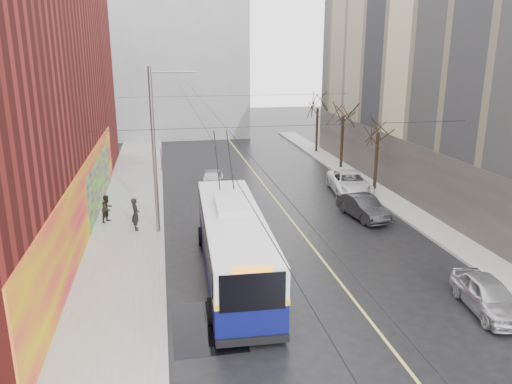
# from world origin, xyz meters

# --- Properties ---
(ground) EXTENTS (140.00, 140.00, 0.00)m
(ground) POSITION_xyz_m (0.00, 0.00, 0.00)
(ground) COLOR black
(ground) RESTS_ON ground
(sidewalk_left) EXTENTS (4.00, 60.00, 0.15)m
(sidewalk_left) POSITION_xyz_m (-8.00, 12.00, 0.07)
(sidewalk_left) COLOR gray
(sidewalk_left) RESTS_ON ground
(sidewalk_right) EXTENTS (2.00, 60.00, 0.15)m
(sidewalk_right) POSITION_xyz_m (9.00, 12.00, 0.07)
(sidewalk_right) COLOR gray
(sidewalk_right) RESTS_ON ground
(lane_line) EXTENTS (0.12, 50.00, 0.01)m
(lane_line) POSITION_xyz_m (1.50, 14.00, 0.00)
(lane_line) COLOR #BFB74C
(lane_line) RESTS_ON ground
(building_right) EXTENTS (14.06, 36.00, 16.00)m
(building_right) POSITION_xyz_m (16.99, 14.00, 7.99)
(building_right) COLOR tan
(building_right) RESTS_ON ground
(building_far) EXTENTS (20.50, 12.10, 18.00)m
(building_far) POSITION_xyz_m (-6.00, 44.99, 9.02)
(building_far) COLOR gray
(building_far) RESTS_ON ground
(streetlight_pole) EXTENTS (2.65, 0.60, 9.00)m
(streetlight_pole) POSITION_xyz_m (-6.14, 10.00, 4.85)
(streetlight_pole) COLOR slate
(streetlight_pole) RESTS_ON ground
(catenary_wires) EXTENTS (18.00, 60.00, 0.22)m
(catenary_wires) POSITION_xyz_m (-2.54, 14.77, 6.25)
(catenary_wires) COLOR black
(tree_near) EXTENTS (3.20, 3.20, 6.40)m
(tree_near) POSITION_xyz_m (9.00, 16.00, 4.98)
(tree_near) COLOR black
(tree_near) RESTS_ON ground
(tree_mid) EXTENTS (3.20, 3.20, 6.68)m
(tree_mid) POSITION_xyz_m (9.00, 23.00, 5.25)
(tree_mid) COLOR black
(tree_mid) RESTS_ON ground
(tree_far) EXTENTS (3.20, 3.20, 6.57)m
(tree_far) POSITION_xyz_m (9.00, 30.00, 5.14)
(tree_far) COLOR black
(tree_far) RESTS_ON ground
(puddle) EXTENTS (2.55, 3.77, 0.01)m
(puddle) POSITION_xyz_m (-4.54, -0.09, 0.00)
(puddle) COLOR black
(puddle) RESTS_ON ground
(pigeons_flying) EXTENTS (1.75, 1.68, 2.40)m
(pigeons_flying) POSITION_xyz_m (-2.89, 9.56, 6.68)
(pigeons_flying) COLOR slate
(trolleybus) EXTENTS (3.10, 12.00, 5.64)m
(trolleybus) POSITION_xyz_m (-2.97, 4.01, 1.57)
(trolleybus) COLOR #090D4A
(trolleybus) RESTS_ON ground
(parked_car_a) EXTENTS (2.06, 4.11, 1.34)m
(parked_car_a) POSITION_xyz_m (6.24, -0.96, 0.67)
(parked_car_a) COLOR #B1B1B6
(parked_car_a) RESTS_ON ground
(parked_car_b) EXTENTS (2.06, 4.36, 1.38)m
(parked_car_b) POSITION_xyz_m (5.83, 10.44, 0.69)
(parked_car_b) COLOR #272729
(parked_car_b) RESTS_ON ground
(parked_car_c) EXTENTS (3.19, 5.70, 1.50)m
(parked_car_c) POSITION_xyz_m (7.00, 15.74, 0.75)
(parked_car_c) COLOR white
(parked_car_c) RESTS_ON ground
(following_car) EXTENTS (2.28, 4.22, 1.36)m
(following_car) POSITION_xyz_m (-2.46, 18.69, 0.68)
(following_car) COLOR #B0B0B5
(following_car) RESTS_ON ground
(pedestrian_a) EXTENTS (0.55, 0.73, 1.83)m
(pedestrian_a) POSITION_xyz_m (-7.50, 10.47, 1.06)
(pedestrian_a) COLOR black
(pedestrian_a) RESTS_ON sidewalk_left
(pedestrian_b) EXTENTS (0.94, 0.99, 1.61)m
(pedestrian_b) POSITION_xyz_m (-9.17, 12.13, 0.96)
(pedestrian_b) COLOR black
(pedestrian_b) RESTS_ON sidewalk_left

